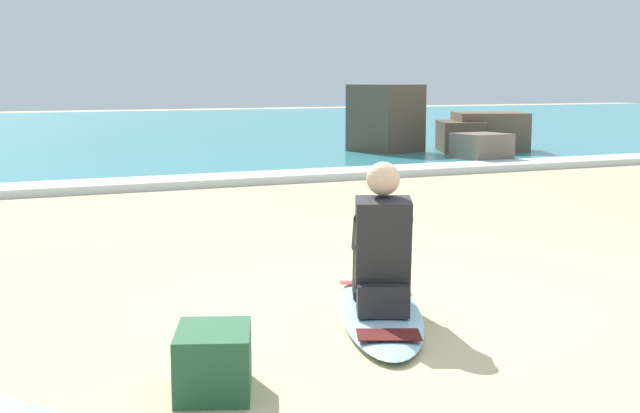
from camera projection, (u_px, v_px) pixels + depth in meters
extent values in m
plane|color=#CCB584|center=(422.00, 314.00, 5.76)|extent=(80.00, 80.00, 0.00)
cube|color=teal|center=(25.00, 132.00, 24.77)|extent=(80.00, 28.00, 0.10)
cube|color=white|center=(143.00, 184.00, 12.50)|extent=(80.00, 0.90, 0.11)
ellipsoid|color=#9ED1E5|center=(380.00, 310.00, 5.73)|extent=(1.38, 2.20, 0.07)
cube|color=red|center=(373.00, 282.00, 6.33)|extent=(0.48, 0.29, 0.01)
cube|color=#4A1311|center=(389.00, 335.00, 5.04)|extent=(0.43, 0.37, 0.01)
cube|color=#232326|center=(383.00, 298.00, 5.46)|extent=(0.40, 0.37, 0.20)
cylinder|color=#232326|center=(365.00, 268.00, 5.62)|extent=(0.31, 0.43, 0.43)
cylinder|color=#232326|center=(362.00, 266.00, 5.83)|extent=(0.22, 0.29, 0.42)
cube|color=#232326|center=(360.00, 292.00, 5.93)|extent=(0.18, 0.24, 0.05)
cylinder|color=#232326|center=(397.00, 268.00, 5.62)|extent=(0.31, 0.43, 0.43)
cylinder|color=#232326|center=(396.00, 266.00, 5.83)|extent=(0.22, 0.29, 0.42)
cube|color=#232326|center=(396.00, 292.00, 5.93)|extent=(0.18, 0.24, 0.05)
cube|color=#232326|center=(383.00, 242.00, 5.45)|extent=(0.43, 0.41, 0.57)
sphere|color=beige|center=(383.00, 179.00, 5.43)|extent=(0.21, 0.21, 0.21)
cylinder|color=#232326|center=(359.00, 233.00, 5.60)|extent=(0.25, 0.40, 0.31)
cylinder|color=#232326|center=(403.00, 233.00, 5.60)|extent=(0.25, 0.40, 0.31)
cube|color=brown|center=(460.00, 139.00, 17.53)|extent=(1.34, 1.62, 0.70)
cube|color=brown|center=(489.00, 134.00, 17.78)|extent=(1.77, 1.73, 0.87)
cube|color=brown|center=(385.00, 121.00, 17.45)|extent=(1.33, 1.45, 1.43)
cube|color=#756656|center=(482.00, 149.00, 15.95)|extent=(0.91, 0.88, 0.55)
cube|color=#285B38|center=(214.00, 361.00, 4.29)|extent=(0.51, 0.58, 0.32)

